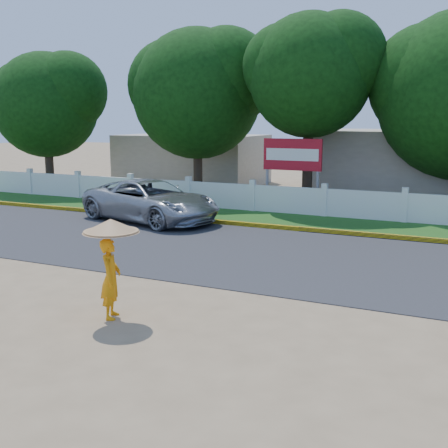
{
  "coord_description": "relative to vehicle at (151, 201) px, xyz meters",
  "views": [
    {
      "loc": [
        5.61,
        -9.98,
        3.83
      ],
      "look_at": [
        0.0,
        2.0,
        1.3
      ],
      "focal_mm": 45.0,
      "sensor_mm": 36.0,
      "label": 1
    }
  ],
  "objects": [
    {
      "name": "grass_verge",
      "position": [
        5.57,
        2.25,
        -0.76
      ],
      "size": [
        60.0,
        3.5,
        0.03
      ],
      "primitive_type": "cube",
      "color": "#2D601E",
      "rests_on": "ground"
    },
    {
      "name": "monk_with_parasol",
      "position": [
        4.84,
        -9.02,
        0.5
      ],
      "size": [
        1.07,
        1.07,
        1.95
      ],
      "color": "orange",
      "rests_on": "ground"
    },
    {
      "name": "building_far",
      "position": [
        -4.43,
        11.5,
        0.63
      ],
      "size": [
        8.0,
        5.0,
        2.8
      ],
      "primitive_type": "cube",
      "color": "#B7AD99",
      "rests_on": "ground"
    },
    {
      "name": "fence",
      "position": [
        5.57,
        3.7,
        -0.22
      ],
      "size": [
        40.0,
        0.1,
        1.1
      ],
      "primitive_type": "cube",
      "color": "silver",
      "rests_on": "ground"
    },
    {
      "name": "vehicle",
      "position": [
        0.0,
        0.0,
        0.0
      ],
      "size": [
        6.03,
        3.91,
        1.54
      ],
      "primitive_type": "imported",
      "rotation": [
        0.0,
        0.0,
        1.31
      ],
      "color": "#A2A5AA",
      "rests_on": "ground"
    },
    {
      "name": "road",
      "position": [
        5.57,
        -3.0,
        -0.76
      ],
      "size": [
        60.0,
        7.0,
        0.02
      ],
      "primitive_type": "cube",
      "color": "#38383A",
      "rests_on": "ground"
    },
    {
      "name": "building_near",
      "position": [
        8.57,
        10.5,
        0.83
      ],
      "size": [
        10.0,
        6.0,
        3.2
      ],
      "primitive_type": "cube",
      "color": "#B7AD99",
      "rests_on": "ground"
    },
    {
      "name": "billboard",
      "position": [
        3.88,
        4.8,
        1.37
      ],
      "size": [
        2.5,
        0.13,
        2.95
      ],
      "color": "gray",
      "rests_on": "ground"
    },
    {
      "name": "tree_row",
      "position": [
        6.78,
        6.69,
        4.15
      ],
      "size": [
        37.38,
        8.02,
        8.56
      ],
      "color": "#473828",
      "rests_on": "ground"
    },
    {
      "name": "curb",
      "position": [
        5.57,
        0.55,
        -0.69
      ],
      "size": [
        40.0,
        0.18,
        0.16
      ],
      "primitive_type": "cube",
      "color": "yellow",
      "rests_on": "ground"
    },
    {
      "name": "ground",
      "position": [
        5.57,
        -7.5,
        -0.77
      ],
      "size": [
        120.0,
        120.0,
        0.0
      ],
      "primitive_type": "plane",
      "color": "#9E8460",
      "rests_on": "ground"
    }
  ]
}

